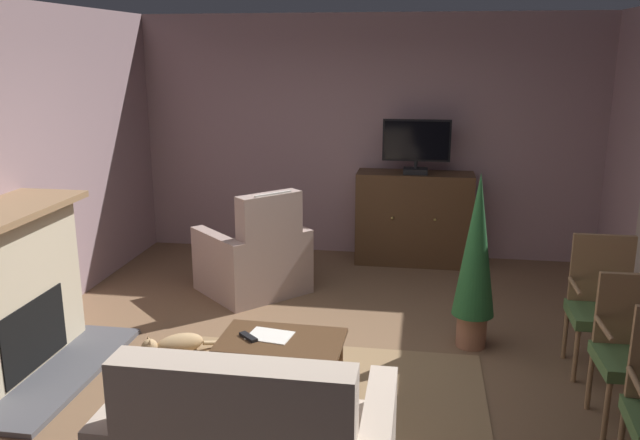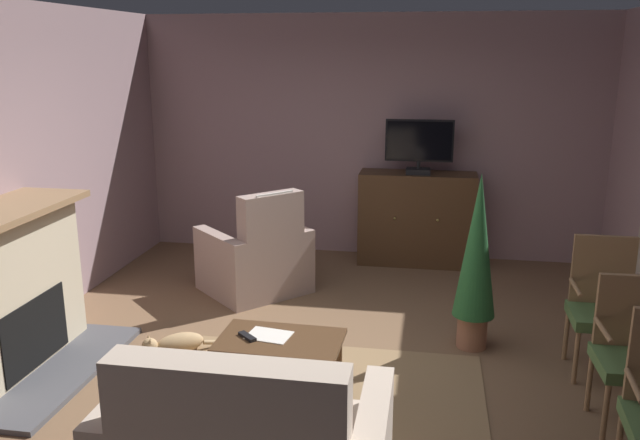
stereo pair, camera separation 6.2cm
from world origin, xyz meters
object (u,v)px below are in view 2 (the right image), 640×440
Objects in this scene: armchair_near_window at (257,259)px; side_chair_tucked_against_wall at (604,304)px; tv_remote at (247,336)px; tv_cabinet at (416,221)px; potted_plant_on_hearth_side at (477,255)px; folded_newspaper at (269,335)px; side_chair_mid_row at (633,350)px; fireplace at (3,296)px; television at (419,145)px; cat at (176,344)px; coffee_table at (280,346)px.

side_chair_tucked_against_wall is (2.98, -1.15, 0.19)m from armchair_near_window.
tv_remote is 0.14× the size of armchair_near_window.
tv_cabinet is 1.95m from armchair_near_window.
side_chair_tucked_against_wall is 0.99m from potted_plant_on_hearth_side.
folded_newspaper is 0.31× the size of side_chair_mid_row.
side_chair_mid_row is at bearing 8.16° from folded_newspaper.
armchair_near_window is at bearing 53.84° from fireplace.
side_chair_mid_row is at bearing -64.70° from television.
cat is at bearing -124.27° from tv_cabinet.
side_chair_mid_row is (2.29, -0.00, 0.15)m from coffee_table.
tv_cabinet is 3.24m from cat.
tv_cabinet is at bearing 38.00° from armchair_near_window.
tv_remote is 0.17× the size of side_chair_tucked_against_wall.
side_chair_tucked_against_wall is at bearing -58.40° from tv_cabinet.
fireplace is at bearing -137.77° from tv_remote.
television is at bearing 74.56° from coffee_table.
tv_remote is 0.28× the size of cat.
armchair_near_window is at bearing 79.23° from cat.
armchair_near_window is (-0.46, 1.94, -0.09)m from tv_remote.
tv_cabinet is 1.26× the size of side_chair_tucked_against_wall.
folded_newspaper is 1.03m from cat.
coffee_table is at bearing -161.72° from side_chair_tucked_against_wall.
side_chair_tucked_against_wall reaches higher than tv_remote.
tv_cabinet is 7.55× the size of tv_remote.
armchair_near_window is (1.40, 1.92, -0.26)m from fireplace.
tv_cabinet is 2.08× the size of cat.
television is 4.31× the size of tv_remote.
television reaches higher than side_chair_mid_row.
armchair_near_window is 3.20m from side_chair_tucked_against_wall.
armchair_near_window is 3.54m from side_chair_mid_row.
television is 3.41m from cat.
fireplace is at bearing -126.16° from armchair_near_window.
tv_cabinet is 3.21m from folded_newspaper.
coffee_table is at bearing 0.25° from fireplace.
fireplace is 1.87m from tv_remote.
coffee_table is (2.09, 0.01, -0.23)m from fireplace.
side_chair_mid_row is (2.38, -0.04, 0.10)m from folded_newspaper.
coffee_table reaches higher than cat.
side_chair_mid_row is (2.98, -1.91, 0.18)m from armchair_near_window.
side_chair_mid_row is 1.58× the size of cat.
coffee_table is (-0.84, -3.06, -0.99)m from television.
armchair_near_window is (-0.60, 1.88, -0.08)m from folded_newspaper.
fireplace is at bearing -157.69° from cat.
side_chair_mid_row reaches higher than folded_newspaper.
tv_remote is at bearing -146.78° from folded_newspaper.
cat is at bearing -174.67° from side_chair_tucked_against_wall.
coffee_table is 1.42× the size of cat.
potted_plant_on_hearth_side is at bearing 165.50° from side_chair_tucked_against_wall.
cat is (-2.33, -0.54, -0.70)m from potted_plant_on_hearth_side.
side_chair_tucked_against_wall is (2.52, 0.78, 0.11)m from tv_remote.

